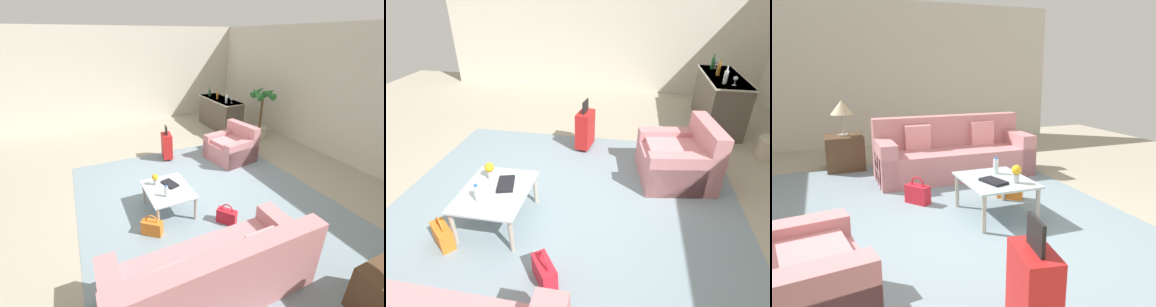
# 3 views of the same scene
# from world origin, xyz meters

# --- Properties ---
(ground_plane) EXTENTS (12.00, 12.00, 0.00)m
(ground_plane) POSITION_xyz_m (0.00, 0.00, 0.00)
(ground_plane) COLOR #A89E89
(wall_right) EXTENTS (0.12, 8.00, 3.10)m
(wall_right) POSITION_xyz_m (5.06, 0.00, 1.55)
(wall_right) COLOR beige
(wall_right) RESTS_ON ground
(area_rug) EXTENTS (5.20, 4.40, 0.01)m
(area_rug) POSITION_xyz_m (0.60, 0.20, 0.00)
(area_rug) COLOR gray
(area_rug) RESTS_ON ground
(couch) EXTENTS (0.91, 2.43, 0.94)m
(couch) POSITION_xyz_m (2.20, -0.60, 0.32)
(couch) COLOR #C67F84
(couch) RESTS_ON ground
(armchair) EXTENTS (1.10, 1.09, 0.86)m
(armchair) POSITION_xyz_m (-0.91, 1.67, 0.30)
(armchair) COLOR #C67F84
(armchair) RESTS_ON ground
(coffee_table) EXTENTS (0.92, 0.74, 0.45)m
(coffee_table) POSITION_xyz_m (0.40, -0.50, 0.39)
(coffee_table) COLOR silver
(coffee_table) RESTS_ON ground
(water_bottle) EXTENTS (0.06, 0.06, 0.20)m
(water_bottle) POSITION_xyz_m (0.60, -0.60, 0.54)
(water_bottle) COLOR silver
(water_bottle) RESTS_ON coffee_table
(coffee_table_book) EXTENTS (0.35, 0.26, 0.03)m
(coffee_table_book) POSITION_xyz_m (0.28, -0.42, 0.46)
(coffee_table_book) COLOR black
(coffee_table_book) RESTS_ON coffee_table
(flower_vase) EXTENTS (0.11, 0.11, 0.21)m
(flower_vase) POSITION_xyz_m (0.18, -0.65, 0.57)
(flower_vase) COLOR #B2B7BC
(flower_vase) RESTS_ON coffee_table
(side_table) EXTENTS (0.62, 0.62, 0.58)m
(side_table) POSITION_xyz_m (3.20, 1.00, 0.29)
(side_table) COLOR #513823
(side_table) RESTS_ON ground
(table_lamp) EXTENTS (0.38, 0.38, 0.60)m
(table_lamp) POSITION_xyz_m (3.20, 1.00, 1.04)
(table_lamp) COLOR #ADA899
(table_lamp) RESTS_ON side_table
(suitcase_red) EXTENTS (0.43, 0.28, 0.85)m
(suitcase_red) POSITION_xyz_m (-1.60, 0.20, 0.36)
(suitcase_red) COLOR red
(suitcase_red) RESTS_ON ground
(handbag_red) EXTENTS (0.34, 0.31, 0.36)m
(handbag_red) POSITION_xyz_m (1.11, 0.25, 0.13)
(handbag_red) COLOR red
(handbag_red) RESTS_ON ground
(handbag_orange) EXTENTS (0.31, 0.34, 0.36)m
(handbag_orange) POSITION_xyz_m (0.85, -0.94, 0.13)
(handbag_orange) COLOR orange
(handbag_orange) RESTS_ON ground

